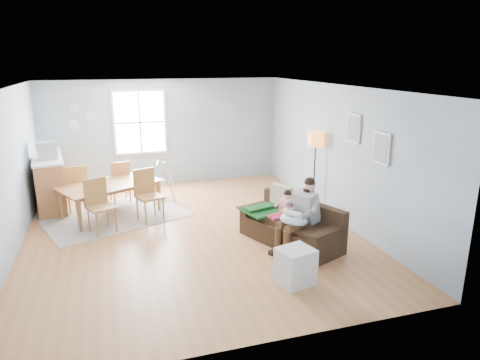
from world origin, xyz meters
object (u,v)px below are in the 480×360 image
object	(u,v)px
sofa	(293,228)
floor_lamp	(316,146)
storage_cube	(295,266)
father	(300,213)
chair_ne	(120,179)
baby_swing	(158,182)
dining_table	(112,200)
chair_sw	(99,202)
monitor	(47,150)
counter	(50,180)
chair_nw	(76,185)
chair_se	(147,191)
toddler	(283,207)

from	to	relation	value
sofa	floor_lamp	world-z (taller)	floor_lamp
storage_cube	sofa	bearing A→B (deg)	67.61
father	chair_ne	size ratio (longest dim) A/B	1.28
chair_ne	baby_swing	xyz separation A→B (m)	(0.87, 0.17, -0.18)
dining_table	chair_ne	size ratio (longest dim) A/B	2.00
father	floor_lamp	distance (m)	2.27
baby_swing	sofa	bearing A→B (deg)	-59.35
chair_sw	monitor	distance (m)	1.97
chair_sw	counter	world-z (taller)	counter
chair_ne	baby_swing	distance (m)	0.90
storage_cube	monitor	distance (m)	5.90
dining_table	counter	world-z (taller)	counter
storage_cube	baby_swing	distance (m)	4.92
father	chair_nw	world-z (taller)	father
chair_ne	counter	distance (m)	1.53
dining_table	chair_se	size ratio (longest dim) A/B	1.86
father	baby_swing	bearing A→B (deg)	118.54
sofa	counter	world-z (taller)	counter
dining_table	baby_swing	world-z (taller)	baby_swing
floor_lamp	monitor	world-z (taller)	floor_lamp
storage_cube	chair_sw	distance (m)	4.01
sofa	chair_ne	xyz separation A→B (m)	(-2.85, 3.18, 0.29)
storage_cube	toddler	bearing A→B (deg)	74.00
toddler	dining_table	xyz separation A→B (m)	(-2.93, 2.24, -0.29)
monitor	counter	bearing A→B (deg)	100.01
dining_table	chair_ne	distance (m)	0.86
toddler	chair_se	size ratio (longest dim) A/B	0.71
chair_sw	chair_se	distance (m)	1.00
floor_lamp	chair_se	bearing A→B (deg)	173.44
chair_sw	counter	size ratio (longest dim) A/B	0.48
chair_nw	monitor	distance (m)	0.94
chair_sw	chair_nw	xyz separation A→B (m)	(-0.48, 1.26, 0.00)
sofa	chair_sw	xyz separation A→B (m)	(-3.29, 1.56, 0.32)
counter	monitor	distance (m)	0.84
storage_cube	chair_nw	bearing A→B (deg)	127.48
monitor	storage_cube	bearing A→B (deg)	-50.08
father	chair_se	bearing A→B (deg)	136.85
sofa	floor_lamp	distance (m)	2.22
sofa	storage_cube	size ratio (longest dim) A/B	3.49
father	toddler	distance (m)	0.44
counter	sofa	bearing A→B (deg)	-38.61
dining_table	counter	size ratio (longest dim) A/B	0.93
chair_se	chair_nw	xyz separation A→B (m)	(-1.41, 0.91, -0.02)
chair_sw	chair_nw	distance (m)	1.35
floor_lamp	storage_cube	bearing A→B (deg)	-120.78
dining_table	counter	xyz separation A→B (m)	(-1.29, 1.10, 0.24)
toddler	dining_table	distance (m)	3.70
counter	dining_table	bearing A→B (deg)	-40.56
monitor	baby_swing	world-z (taller)	monitor
chair_nw	chair_ne	distance (m)	0.98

